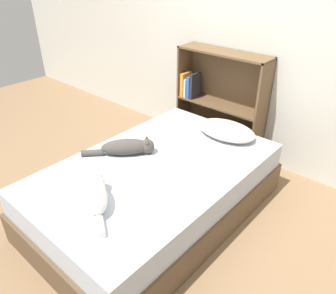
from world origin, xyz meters
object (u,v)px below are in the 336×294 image
(bed, at_px, (156,190))
(cat_light, at_px, (95,193))
(bookshelf, at_px, (219,101))
(pillow, at_px, (226,130))
(cat_dark, at_px, (128,147))

(bed, relative_size, cat_light, 4.22)
(bed, distance_m, cat_light, 0.65)
(cat_light, bearing_deg, bookshelf, -49.14)
(bed, bearing_deg, pillow, 79.89)
(bed, relative_size, bookshelf, 1.82)
(cat_light, distance_m, bookshelf, 1.82)
(cat_dark, bearing_deg, pillow, 14.54)
(cat_light, bearing_deg, cat_dark, -29.20)
(pillow, relative_size, cat_light, 1.17)
(cat_dark, relative_size, bookshelf, 0.44)
(bed, height_order, cat_light, cat_light)
(cat_light, bearing_deg, pillow, -62.51)
(pillow, height_order, bookshelf, bookshelf)
(bed, distance_m, bookshelf, 1.30)
(cat_dark, xyz_separation_m, bookshelf, (0.04, 1.25, 0.03))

